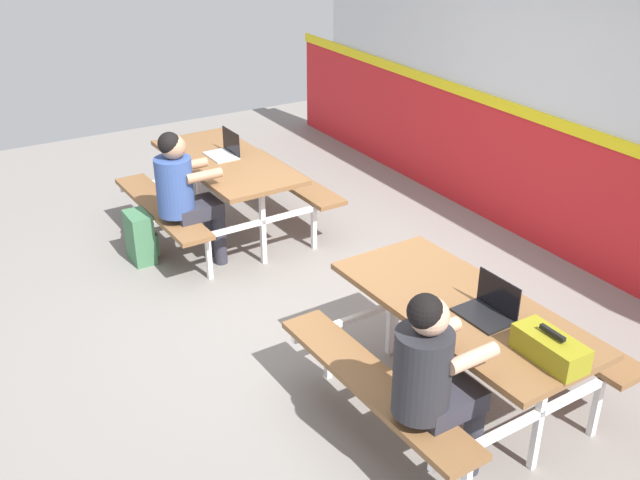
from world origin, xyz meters
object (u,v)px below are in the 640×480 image
(picnic_table_right, at_px, (460,328))
(laptop_silver, at_px, (225,151))
(backpack_dark, at_px, (141,238))
(student_further, at_px, (434,374))
(toolbox_grey, at_px, (550,348))
(student_nearer, at_px, (184,189))
(laptop_dark, at_px, (488,308))
(picnic_table_left, at_px, (227,177))

(picnic_table_right, distance_m, laptop_silver, 3.06)
(picnic_table_right, distance_m, backpack_dark, 3.08)
(student_further, height_order, toolbox_grey, student_further)
(student_nearer, relative_size, laptop_silver, 3.69)
(student_nearer, bearing_deg, picnic_table_right, 15.91)
(picnic_table_right, relative_size, laptop_dark, 5.20)
(student_nearer, bearing_deg, picnic_table_left, 125.56)
(student_further, height_order, laptop_dark, student_further)
(laptop_silver, bearing_deg, backpack_dark, -79.58)
(picnic_table_left, relative_size, laptop_silver, 5.20)
(student_nearer, bearing_deg, toolbox_grey, 13.16)
(picnic_table_right, bearing_deg, student_further, -52.76)
(laptop_dark, distance_m, toolbox_grey, 0.48)
(student_further, bearing_deg, picnic_table_right, 127.24)
(toolbox_grey, xyz_separation_m, backpack_dark, (-3.53, -1.07, -0.60))
(laptop_dark, xyz_separation_m, toolbox_grey, (0.48, -0.02, 0.02))
(laptop_silver, bearing_deg, picnic_table_left, -21.29)
(student_further, relative_size, backpack_dark, 2.74)
(picnic_table_left, height_order, picnic_table_right, same)
(student_further, bearing_deg, toolbox_grey, 67.10)
(student_further, xyz_separation_m, laptop_silver, (-3.46, 0.39, 0.08))
(picnic_table_right, bearing_deg, laptop_silver, -177.14)
(picnic_table_right, height_order, student_nearer, student_nearer)
(picnic_table_right, bearing_deg, toolbox_grey, 1.80)
(student_nearer, xyz_separation_m, student_further, (2.98, 0.19, 0.00))
(picnic_table_left, distance_m, laptop_silver, 0.23)
(picnic_table_left, distance_m, student_nearer, 0.68)
(picnic_table_left, bearing_deg, backpack_dark, -84.97)
(picnic_table_right, height_order, laptop_dark, laptop_dark)
(toolbox_grey, bearing_deg, picnic_table_left, -176.71)
(laptop_dark, bearing_deg, backpack_dark, -160.34)
(student_further, xyz_separation_m, laptop_dark, (-0.24, 0.59, 0.08))
(backpack_dark, bearing_deg, student_further, 8.68)
(picnic_table_left, xyz_separation_m, laptop_silver, (-0.09, 0.03, 0.21))
(toolbox_grey, relative_size, backpack_dark, 0.91)
(picnic_table_left, relative_size, backpack_dark, 3.86)
(student_nearer, distance_m, laptop_dark, 2.84)
(toolbox_grey, distance_m, backpack_dark, 3.74)
(picnic_table_right, relative_size, backpack_dark, 3.86)
(laptop_silver, distance_m, backpack_dark, 1.07)
(picnic_table_left, distance_m, toolbox_grey, 3.62)
(student_further, height_order, backpack_dark, student_further)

